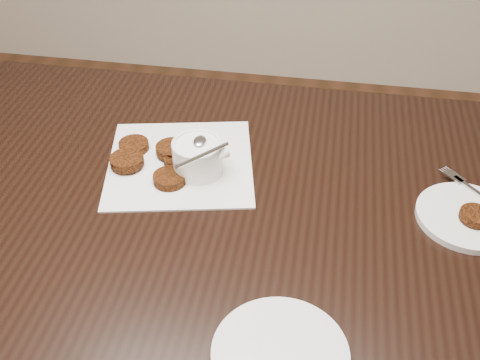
# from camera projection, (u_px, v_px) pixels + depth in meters

# --- Properties ---
(table) EXTENTS (1.31, 0.84, 0.75)m
(table) POSITION_uv_depth(u_px,v_px,m) (220.00, 315.00, 1.32)
(table) COLOR black
(table) RESTS_ON floor
(napkin) EXTENTS (0.34, 0.34, 0.00)m
(napkin) POSITION_uv_depth(u_px,v_px,m) (180.00, 163.00, 1.15)
(napkin) COLOR silver
(napkin) RESTS_ON table
(sauce_ramekin) EXTENTS (0.14, 0.14, 0.13)m
(sauce_ramekin) POSITION_uv_depth(u_px,v_px,m) (197.00, 143.00, 1.08)
(sauce_ramekin) COLOR white
(sauce_ramekin) RESTS_ON napkin
(patty_cluster) EXTENTS (0.29, 0.29, 0.02)m
(patty_cluster) POSITION_uv_depth(u_px,v_px,m) (160.00, 157.00, 1.14)
(patty_cluster) COLOR #652A0D
(patty_cluster) RESTS_ON napkin
(plate_with_patty) EXTENTS (0.25, 0.25, 0.03)m
(plate_with_patty) POSITION_uv_depth(u_px,v_px,m) (468.00, 214.00, 1.01)
(plate_with_patty) COLOR silver
(plate_with_patty) RESTS_ON table
(plate_empty) EXTENTS (0.24, 0.24, 0.01)m
(plate_empty) POSITION_uv_depth(u_px,v_px,m) (280.00, 354.00, 0.80)
(plate_empty) COLOR silver
(plate_empty) RESTS_ON table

